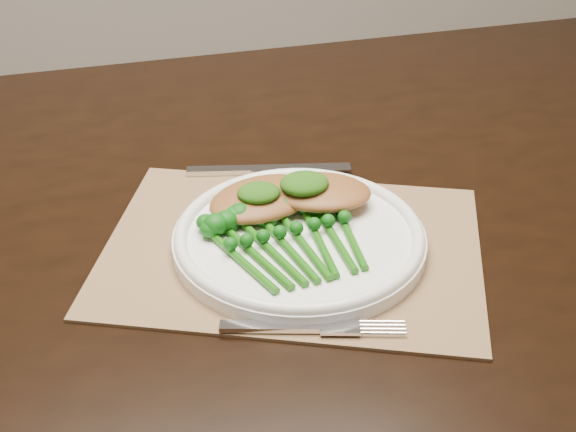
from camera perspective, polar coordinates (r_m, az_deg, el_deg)
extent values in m
cube|color=black|center=(0.99, -4.92, 0.55)|extent=(1.67, 1.02, 0.04)
cube|color=olive|center=(0.88, 0.31, -2.35)|extent=(0.48, 0.41, 0.00)
cylinder|color=white|center=(0.88, 0.80, -1.76)|extent=(0.28, 0.28, 0.02)
torus|color=white|center=(0.87, 0.81, -1.24)|extent=(0.27, 0.27, 0.01)
cube|color=silver|center=(1.02, -4.88, 3.23)|extent=(0.08, 0.03, 0.01)
cube|color=silver|center=(1.02, 0.90, 3.43)|extent=(0.13, 0.04, 0.00)
cube|color=silver|center=(0.77, -1.21, -7.87)|extent=(0.10, 0.03, 0.01)
ellipsoid|color=brown|center=(0.91, -1.83, 1.26)|extent=(0.15, 0.13, 0.03)
ellipsoid|color=brown|center=(0.91, 2.24, 1.74)|extent=(0.14, 0.11, 0.02)
ellipsoid|color=#164009|center=(0.89, -2.10, 1.66)|extent=(0.05, 0.04, 0.02)
ellipsoid|color=#164009|center=(0.90, 1.17, 2.32)|extent=(0.06, 0.05, 0.02)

